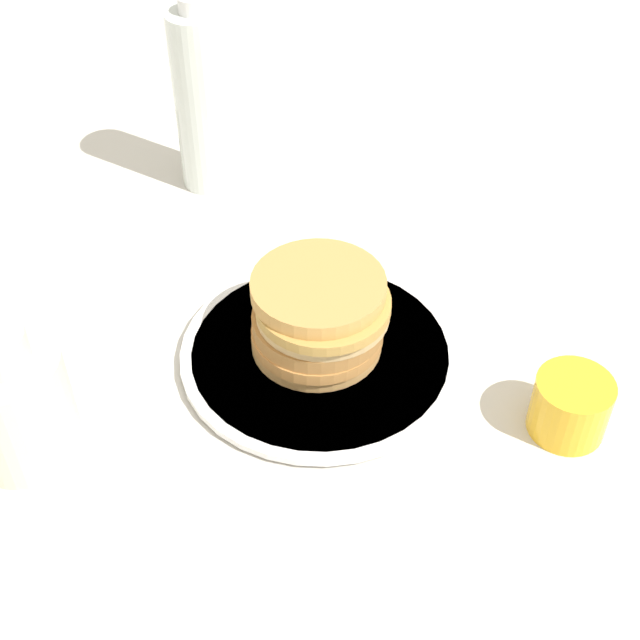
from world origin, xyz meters
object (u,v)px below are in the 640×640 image
at_px(juice_glass, 570,406).
at_px(cream_jug, 13,401).
at_px(plate, 320,353).
at_px(water_bottle_mid, 203,101).
at_px(pancake_stack, 319,316).

relative_size(juice_glass, cream_jug, 0.51).
relative_size(plate, water_bottle_mid, 1.17).
bearing_deg(juice_glass, plate, 9.74).
bearing_deg(plate, juice_glass, -170.26).
distance_m(pancake_stack, juice_glass, 0.26).
relative_size(plate, pancake_stack, 2.01).
xyz_separation_m(plate, pancake_stack, (0.00, -0.00, 0.05)).
height_order(cream_jug, water_bottle_mid, water_bottle_mid).
bearing_deg(pancake_stack, water_bottle_mid, -34.76).
distance_m(cream_jug, water_bottle_mid, 0.46).
height_order(plate, cream_jug, cream_jug).
bearing_deg(pancake_stack, juice_glass, -171.40).
xyz_separation_m(pancake_stack, juice_glass, (-0.25, -0.04, -0.02)).
relative_size(pancake_stack, juice_glass, 1.94).
distance_m(plate, water_bottle_mid, 0.37).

